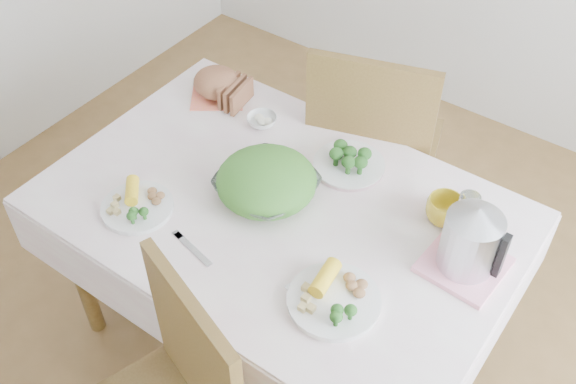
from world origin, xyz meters
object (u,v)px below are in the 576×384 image
Objects in this scene: dinner_plate_left at (137,207)px; chair_far at (374,157)px; yellow_mug at (444,210)px; dinner_plate_right at (334,301)px; electric_kettle at (471,240)px; dining_table at (280,280)px; salad_bowl at (267,187)px.

chair_far is at bearing 70.42° from dinner_plate_left.
dinner_plate_left is 1.96× the size of yellow_mug.
dinner_plate_right is 0.43m from electric_kettle.
electric_kettle is at bearing 11.03° from dining_table.
salad_bowl is (-0.06, 0.01, 0.42)m from dining_table.
yellow_mug is (0.81, 0.52, 0.04)m from dinner_plate_left.
chair_far is at bearing 137.41° from yellow_mug.
salad_bowl is 0.66m from electric_kettle.
chair_far is 0.93m from electric_kettle.
salad_bowl is 0.57m from yellow_mug.
dinner_plate_left is 1.03m from electric_kettle.
dining_table is 0.57m from dinner_plate_right.
dining_table is 1.31× the size of chair_far.
dinner_plate_right is at bearing -29.65° from salad_bowl.
yellow_mug is 0.51× the size of electric_kettle.
dinner_plate_left is at bearing -142.18° from dining_table.
salad_bowl is 2.59× the size of yellow_mug.
dinner_plate_left is at bearing -175.24° from dinner_plate_right.
chair_far is at bearing 138.58° from electric_kettle.
dinner_plate_left is at bearing -155.90° from electric_kettle.
salad_bowl is 0.42m from dinner_plate_left.
yellow_mug reaches higher than salad_bowl.
dinner_plate_left is 0.87× the size of dinner_plate_right.
dining_table is 5.24× the size of dinner_plate_right.
yellow_mug is at bearing 137.18° from electric_kettle.
chair_far is 4.60× the size of dinner_plate_left.
yellow_mug is at bearing 120.11° from chair_far.
chair_far is 0.73m from yellow_mug.
chair_far is 4.00× the size of dinner_plate_right.
dining_table is at bearing 37.82° from dinner_plate_left.
dining_table is at bearing 74.15° from chair_far.
chair_far is at bearing 91.44° from dining_table.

